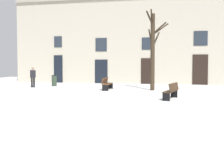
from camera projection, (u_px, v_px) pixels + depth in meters
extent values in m
plane|color=white|center=(106.00, 95.00, 15.03)|extent=(36.33, 36.33, 0.00)
cube|color=#BCB29E|center=(126.00, 39.00, 23.83)|extent=(22.70, 0.40, 8.47)
cube|color=black|center=(58.00, 69.00, 25.03)|extent=(0.90, 0.08, 2.74)
cube|color=#262D38|center=(58.00, 42.00, 24.91)|extent=(0.81, 0.06, 1.09)
cube|color=black|center=(101.00, 71.00, 24.20)|extent=(1.24, 0.08, 2.29)
cube|color=#262D38|center=(101.00, 45.00, 24.09)|extent=(1.11, 0.06, 1.29)
cube|color=black|center=(147.00, 71.00, 23.37)|extent=(1.18, 0.08, 2.41)
cube|color=#262D38|center=(148.00, 44.00, 23.26)|extent=(1.06, 0.06, 1.13)
cube|color=black|center=(200.00, 70.00, 22.48)|extent=(1.32, 0.08, 2.73)
cube|color=#262D38|center=(201.00, 38.00, 22.36)|extent=(1.19, 0.06, 1.30)
cylinder|color=#382B1E|center=(153.00, 52.00, 17.74)|extent=(0.30, 0.30, 5.43)
cylinder|color=#382B1E|center=(152.00, 17.00, 17.22)|extent=(0.21, 0.93, 0.90)
cylinder|color=#382B1E|center=(159.00, 28.00, 17.51)|extent=(1.00, 0.27, 0.86)
cylinder|color=#382B1E|center=(151.00, 38.00, 17.99)|extent=(0.38, 0.65, 0.99)
cylinder|color=#382B1E|center=(160.00, 29.00, 17.71)|extent=(1.14, 0.39, 0.86)
cylinder|color=#382B1E|center=(151.00, 39.00, 18.21)|extent=(0.44, 1.11, 1.54)
cylinder|color=#382B1E|center=(156.00, 40.00, 18.15)|extent=(0.57, 1.13, 1.24)
cylinder|color=#382B1E|center=(150.00, 19.00, 17.28)|extent=(0.54, 0.93, 0.96)
cylinder|color=#2D3D2D|center=(54.00, 81.00, 21.19)|extent=(0.42, 0.42, 0.88)
torus|color=black|center=(54.00, 75.00, 21.17)|extent=(0.45, 0.45, 0.04)
cube|color=#51331E|center=(108.00, 84.00, 18.21)|extent=(0.50, 1.77, 0.05)
cube|color=#51331E|center=(105.00, 80.00, 18.24)|extent=(0.16, 1.76, 0.41)
cube|color=black|center=(105.00, 88.00, 17.42)|extent=(0.43, 0.07, 0.43)
torus|color=black|center=(108.00, 90.00, 17.38)|extent=(0.03, 0.17, 0.17)
cube|color=black|center=(110.00, 86.00, 19.02)|extent=(0.43, 0.07, 0.43)
torus|color=black|center=(113.00, 88.00, 18.99)|extent=(0.03, 0.17, 0.17)
cube|color=#3D2819|center=(170.00, 91.00, 13.36)|extent=(0.90, 1.70, 0.05)
cube|color=#3D2819|center=(174.00, 87.00, 13.26)|extent=(0.62, 1.61, 0.41)
cube|color=black|center=(174.00, 94.00, 14.04)|extent=(0.37, 0.17, 0.42)
torus|color=black|center=(171.00, 96.00, 14.12)|extent=(0.08, 0.17, 0.17)
cube|color=black|center=(166.00, 97.00, 12.70)|extent=(0.37, 0.17, 0.42)
torus|color=black|center=(163.00, 99.00, 12.78)|extent=(0.08, 0.17, 0.17)
cylinder|color=black|center=(34.00, 82.00, 20.09)|extent=(0.14, 0.14, 0.78)
cylinder|color=black|center=(32.00, 83.00, 19.97)|extent=(0.14, 0.14, 0.78)
cube|color=black|center=(33.00, 74.00, 20.00)|extent=(0.41, 0.43, 0.60)
sphere|color=#9E755B|center=(33.00, 68.00, 19.98)|extent=(0.21, 0.21, 0.21)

